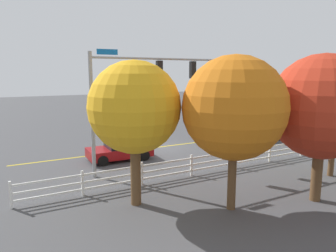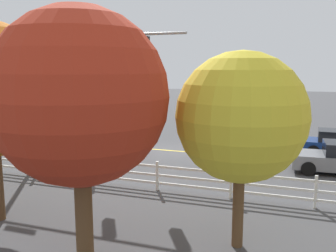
{
  "view_description": "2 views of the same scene",
  "coord_description": "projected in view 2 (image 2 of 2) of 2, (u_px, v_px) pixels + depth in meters",
  "views": [
    {
      "loc": [
        10.16,
        20.31,
        5.44
      ],
      "look_at": [
        -0.84,
        0.09,
        1.55
      ],
      "focal_mm": 33.59,
      "sensor_mm": 36.0,
      "label": 1
    },
    {
      "loc": [
        -6.48,
        19.6,
        4.76
      ],
      "look_at": [
        0.19,
        0.37,
        1.5
      ],
      "focal_mm": 39.01,
      "sensor_mm": 36.0,
      "label": 2
    }
  ],
  "objects": [
    {
      "name": "lane_center_stripe",
      "position": [
        243.0,
        156.0,
        19.84
      ],
      "size": [
        28.0,
        0.16,
        0.01
      ],
      "primitive_type": "cube",
      "color": "gold",
      "rests_on": "ground_plane"
    },
    {
      "name": "car_2",
      "position": [
        103.0,
        142.0,
        20.48
      ],
      "size": [
        3.99,
        2.14,
        1.25
      ],
      "rotation": [
        0.0,
        0.0,
        -0.03
      ],
      "color": "maroon",
      "rests_on": "ground_plane"
    },
    {
      "name": "white_rail_fence",
      "position": [
        193.0,
        179.0,
        13.83
      ],
      "size": [
        26.1,
        0.1,
        1.15
      ],
      "color": "white",
      "rests_on": "ground_plane"
    },
    {
      "name": "ground_plane",
      "position": [
        173.0,
        151.0,
        21.13
      ],
      "size": [
        120.0,
        120.0,
        0.0
      ],
      "primitive_type": "plane",
      "color": "#444447"
    },
    {
      "name": "tree_3",
      "position": [
        79.0,
        97.0,
        8.76
      ],
      "size": [
        4.35,
        4.35,
        6.25
      ],
      "color": "brown",
      "rests_on": "ground_plane"
    },
    {
      "name": "tree_2",
      "position": [
        241.0,
        117.0,
        9.32
      ],
      "size": [
        3.38,
        3.38,
        5.21
      ],
      "color": "brown",
      "rests_on": "ground_plane"
    },
    {
      "name": "signal_assembly",
      "position": [
        77.0,
        69.0,
        17.38
      ],
      "size": [
        8.1,
        0.38,
        6.64
      ],
      "color": "gray",
      "rests_on": "ground_plane"
    }
  ]
}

